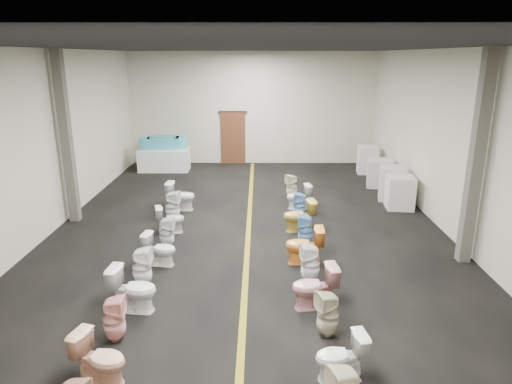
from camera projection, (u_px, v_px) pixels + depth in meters
floor at (248, 234)px, 11.51m from camera, size 16.00×16.00×0.00m
ceiling at (247, 47)px, 10.22m from camera, size 16.00×16.00×0.00m
wall_back at (253, 109)px, 18.52m from camera, size 10.00×0.00×10.00m
wall_front at (220, 363)px, 3.20m from camera, size 10.00×0.00×10.00m
wall_left at (39, 146)px, 10.89m from camera, size 0.00×16.00×16.00m
wall_right at (458, 146)px, 10.83m from camera, size 0.00×16.00×16.00m
aisle_stripe at (248, 234)px, 11.51m from camera, size 0.12×15.60×0.01m
back_door at (233, 138)px, 18.82m from camera, size 1.00×0.10×2.10m
door_frame at (233, 112)px, 18.52m from camera, size 1.15×0.08×0.10m
column_left at (66, 139)px, 11.85m from camera, size 0.25×0.25×4.50m
column_right at (476, 160)px, 9.39m from camera, size 0.25×0.25×4.50m
display_table at (164, 160)px, 17.78m from camera, size 1.92×0.98×0.85m
bathtub at (163, 143)px, 17.60m from camera, size 1.85×0.78×0.55m
appliance_crate_a at (400, 192)px, 13.34m from camera, size 0.82×0.82×0.96m
appliance_crate_b at (392, 183)px, 14.14m from camera, size 0.91×0.91×1.05m
appliance_crate_c at (380, 173)px, 15.59m from camera, size 0.97×0.97×0.93m
appliance_crate_d at (367, 160)px, 17.34m from camera, size 0.80×0.80×1.04m
toilet_left_2 at (100, 359)px, 6.18m from camera, size 0.83×0.62×0.76m
toilet_left_3 at (114, 319)px, 7.10m from camera, size 0.37×0.36×0.77m
toilet_left_4 at (133, 289)px, 7.95m from camera, size 0.86×0.54×0.83m
toilet_left_5 at (142, 267)px, 8.78m from camera, size 0.39×0.38×0.82m
toilet_left_6 at (160, 249)px, 9.73m from camera, size 0.76×0.52×0.72m
toilet_left_7 at (167, 233)px, 10.56m from camera, size 0.36×0.36×0.75m
toilet_left_8 at (170, 219)px, 11.49m from camera, size 0.79×0.58×0.72m
toilet_left_9 at (172, 206)px, 12.28m from camera, size 0.42×0.42×0.85m
toilet_left_10 at (181, 196)px, 13.22m from camera, size 0.86×0.54×0.83m
toilet_right_1 at (341, 357)px, 6.24m from camera, size 0.76×0.51×0.72m
toilet_right_2 at (328, 314)px, 7.22m from camera, size 0.45×0.45×0.78m
toilet_right_3 at (314, 287)px, 8.03m from camera, size 0.86×0.56×0.82m
toilet_right_4 at (310, 264)px, 8.92m from camera, size 0.43×0.42×0.82m
toilet_right_5 at (304, 245)px, 9.78m from camera, size 0.82×0.48×0.83m
toilet_right_6 at (306, 231)px, 10.66m from camera, size 0.39×0.38×0.79m
toilet_right_7 at (299, 216)px, 11.59m from camera, size 0.87×0.58×0.82m
toilet_right_8 at (300, 206)px, 12.48m from camera, size 0.37×0.37×0.76m
toilet_right_9 at (299, 197)px, 13.34m from camera, size 0.78×0.54×0.72m
toilet_right_10 at (292, 186)px, 14.27m from camera, size 0.47×0.47×0.78m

